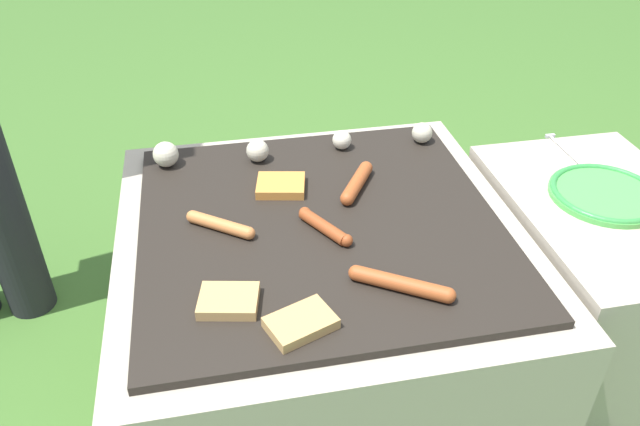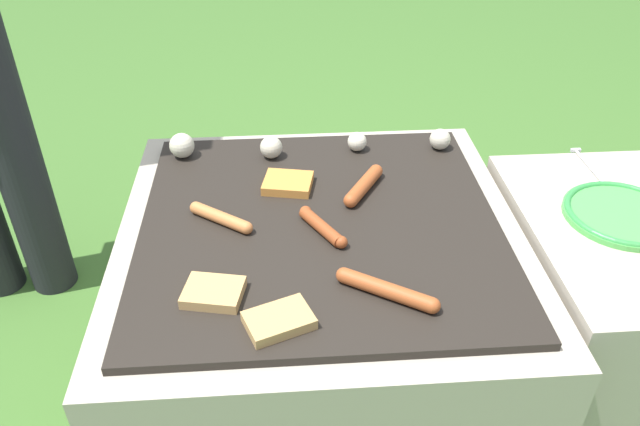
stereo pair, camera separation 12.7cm
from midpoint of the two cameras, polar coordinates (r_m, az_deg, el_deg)
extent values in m
plane|color=#3D6628|center=(1.55, 2.41, -12.79)|extent=(14.00, 14.00, 0.00)
cube|color=#A89E8C|center=(1.42, 2.59, -7.64)|extent=(0.83, 0.83, 0.38)
cube|color=black|center=(1.29, 2.82, -1.15)|extent=(0.73, 0.73, 0.02)
cube|color=#A89E8C|center=(1.56, 26.53, -6.86)|extent=(0.40, 0.59, 0.40)
cylinder|color=black|center=(1.65, -24.08, 4.64)|extent=(0.12, 0.12, 0.79)
cylinder|color=#C6753D|center=(1.28, -6.28, -0.52)|extent=(0.12, 0.10, 0.03)
sphere|color=#C6753D|center=(1.31, -8.58, 0.39)|extent=(0.03, 0.03, 0.03)
sphere|color=#C6753D|center=(1.24, -3.84, -1.47)|extent=(0.03, 0.03, 0.03)
cylinder|color=#A34C23|center=(1.11, 9.42, -7.09)|extent=(0.16, 0.11, 0.03)
sphere|color=#A34C23|center=(1.13, 5.43, -5.81)|extent=(0.03, 0.03, 0.03)
sphere|color=#A34C23|center=(1.10, 13.56, -8.37)|extent=(0.03, 0.03, 0.03)
cylinder|color=#A34C23|center=(1.38, 6.67, 2.44)|extent=(0.10, 0.13, 0.03)
sphere|color=#A34C23|center=(1.43, 7.69, 3.73)|extent=(0.03, 0.03, 0.03)
sphere|color=#A34C23|center=(1.32, 5.57, 1.04)|extent=(0.03, 0.03, 0.03)
cylinder|color=#93421E|center=(1.25, 3.18, -1.35)|extent=(0.09, 0.12, 0.03)
sphere|color=#93421E|center=(1.21, 4.97, -2.79)|extent=(0.03, 0.03, 0.03)
sphere|color=#93421E|center=(1.29, 1.50, 0.00)|extent=(0.03, 0.03, 0.03)
cube|color=tan|center=(1.11, -6.47, -7.37)|extent=(0.12, 0.10, 0.02)
cube|color=tan|center=(1.05, -0.27, -9.94)|extent=(0.13, 0.11, 0.02)
cube|color=#D18438|center=(1.38, -0.33, 2.66)|extent=(0.12, 0.11, 0.02)
sphere|color=beige|center=(1.52, -10.18, 6.02)|extent=(0.06, 0.06, 0.06)
sphere|color=beige|center=(1.49, -2.05, 5.95)|extent=(0.05, 0.05, 0.05)
sphere|color=beige|center=(1.53, 5.81, 6.45)|extent=(0.05, 0.05, 0.05)
sphere|color=beige|center=(1.57, 13.23, 6.52)|extent=(0.05, 0.05, 0.05)
cylinder|color=#4CB24C|center=(1.46, 28.20, -0.24)|extent=(0.24, 0.24, 0.01)
torus|color=#338C3F|center=(1.46, 28.25, -0.09)|extent=(0.24, 0.24, 0.01)
cylinder|color=silver|center=(1.60, 25.79, 3.47)|extent=(0.01, 0.19, 0.01)
cube|color=silver|center=(1.67, 24.40, 5.18)|extent=(0.02, 0.01, 0.01)
camera|label=1|loc=(0.06, -87.14, 2.01)|focal=35.00mm
camera|label=2|loc=(0.06, 92.86, -2.01)|focal=35.00mm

